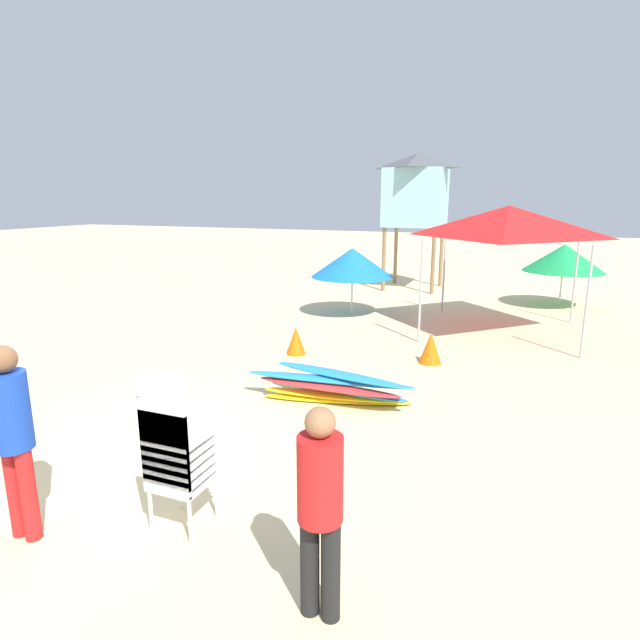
% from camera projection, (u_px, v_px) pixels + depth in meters
% --- Properties ---
extents(ground, '(80.00, 80.00, 0.00)m').
position_uv_depth(ground, '(104.00, 465.00, 5.93)').
color(ground, beige).
extents(stacked_plastic_chairs, '(0.48, 0.48, 1.29)m').
position_uv_depth(stacked_plastic_chairs, '(174.00, 456.00, 4.60)').
color(stacked_plastic_chairs, white).
rests_on(stacked_plastic_chairs, ground).
extents(surfboard_pile, '(2.54, 0.79, 0.48)m').
position_uv_depth(surfboard_pile, '(334.00, 387.00, 7.66)').
color(surfboard_pile, yellow).
rests_on(surfboard_pile, ground).
extents(lifeguard_near_left, '(0.32, 0.32, 1.77)m').
position_uv_depth(lifeguard_near_left, '(13.00, 430.00, 4.46)').
color(lifeguard_near_left, red).
rests_on(lifeguard_near_left, ground).
extents(lifeguard_near_center, '(0.32, 0.32, 1.61)m').
position_uv_depth(lifeguard_near_center, '(320.00, 501.00, 3.60)').
color(lifeguard_near_center, black).
rests_on(lifeguard_near_center, ground).
extents(popup_canopy, '(3.11, 3.11, 2.78)m').
position_uv_depth(popup_canopy, '(509.00, 221.00, 11.24)').
color(popup_canopy, '#B2B2B7').
rests_on(popup_canopy, ground).
extents(lifeguard_tower, '(1.98, 1.98, 4.27)m').
position_uv_depth(lifeguard_tower, '(416.00, 190.00, 16.59)').
color(lifeguard_tower, olive).
rests_on(lifeguard_tower, ground).
extents(beach_umbrella_left, '(2.07, 2.07, 1.71)m').
position_uv_depth(beach_umbrella_left, '(352.00, 263.00, 13.14)').
color(beach_umbrella_left, beige).
rests_on(beach_umbrella_left, ground).
extents(beach_umbrella_mid, '(2.11, 2.11, 1.71)m').
position_uv_depth(beach_umbrella_mid, '(564.00, 258.00, 14.13)').
color(beach_umbrella_mid, beige).
rests_on(beach_umbrella_mid, ground).
extents(traffic_cone_near, '(0.38, 0.38, 0.54)m').
position_uv_depth(traffic_cone_near, '(296.00, 341.00, 10.05)').
color(traffic_cone_near, orange).
rests_on(traffic_cone_near, ground).
extents(traffic_cone_far, '(0.40, 0.40, 0.58)m').
position_uv_depth(traffic_cone_far, '(431.00, 348.00, 9.49)').
color(traffic_cone_far, orange).
rests_on(traffic_cone_far, ground).
extents(cooler_box, '(0.58, 0.37, 0.41)m').
position_uv_depth(cooler_box, '(162.00, 389.00, 7.69)').
color(cooler_box, white).
rests_on(cooler_box, ground).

